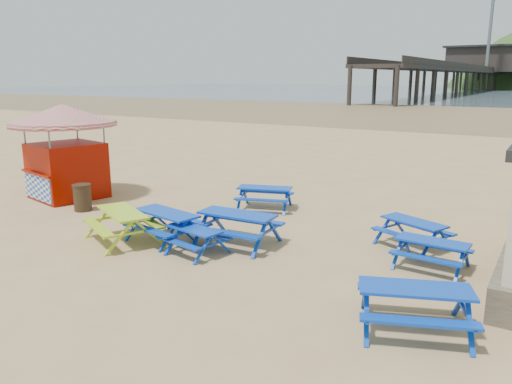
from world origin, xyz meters
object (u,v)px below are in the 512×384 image
Objects in this scene: ice_cream_kiosk at (65,139)px; litter_bin at (82,197)px; picnic_table_yellow at (123,226)px; picnic_table_blue_a at (265,198)px; picnic_table_blue_b at (413,234)px.

ice_cream_kiosk is 2.78m from litter_bin.
litter_bin is at bearing -178.70° from picnic_table_yellow.
litter_bin is (-5.04, -3.36, 0.08)m from picnic_table_blue_a.
picnic_table_yellow is 6.30m from ice_cream_kiosk.
ice_cream_kiosk is (-5.49, 2.57, 1.72)m from picnic_table_yellow.
ice_cream_kiosk reaches higher than picnic_table_blue_a.
picnic_table_blue_a is 7.60m from ice_cream_kiosk.
litter_bin is at bearing -164.70° from picnic_table_blue_a.
picnic_table_blue_a is at bearing 98.18° from picnic_table_yellow.
picnic_table_blue_a is at bearing 33.70° from litter_bin.
litter_bin is at bearing -145.83° from picnic_table_blue_b.
picnic_table_blue_a is 0.86× the size of picnic_table_yellow.
picnic_table_blue_b is 10.51m from litter_bin.
picnic_table_blue_a is 5.15m from picnic_table_yellow.
picnic_table_blue_b is 0.46× the size of ice_cream_kiosk.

